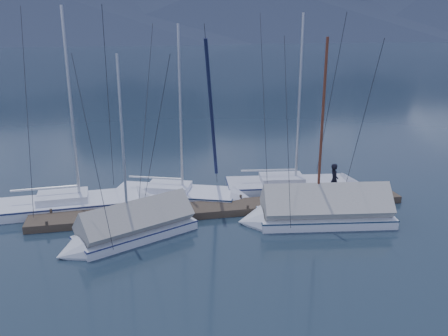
{
  "coord_description": "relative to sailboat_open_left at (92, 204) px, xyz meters",
  "views": [
    {
      "loc": [
        -4.4,
        -18.74,
        8.74
      ],
      "look_at": [
        0.0,
        2.0,
        2.2
      ],
      "focal_mm": 38.0,
      "sensor_mm": 36.0,
      "label": 1
    }
  ],
  "objects": [
    {
      "name": "ground",
      "position": [
        6.25,
        -3.9,
        -0.18
      ],
      "size": [
        1000.0,
        1000.0,
        0.0
      ],
      "primitive_type": "plane",
      "color": "black",
      "rests_on": "ground"
    },
    {
      "name": "dock",
      "position": [
        6.25,
        -1.9,
        -0.07
      ],
      "size": [
        18.0,
        1.5,
        0.54
      ],
      "color": "#382D23",
      "rests_on": "ground"
    },
    {
      "name": "mooring_posts",
      "position": [
        5.75,
        -1.9,
        0.17
      ],
      "size": [
        15.12,
        1.52,
        0.35
      ],
      "color": "#382D23",
      "rests_on": "ground"
    },
    {
      "name": "sailboat_open_left",
      "position": [
        0.0,
        0.0,
        0.0
      ],
      "size": [
        7.96,
        3.38,
        10.4
      ],
      "color": "silver",
      "rests_on": "ground"
    },
    {
      "name": "sailboat_open_mid",
      "position": [
        4.99,
        0.03,
        -0.01
      ],
      "size": [
        7.47,
        4.46,
        9.55
      ],
      "color": "white",
      "rests_on": "ground"
    },
    {
      "name": "sailboat_open_right",
      "position": [
        11.24,
        0.32,
        -0.01
      ],
      "size": [
        7.86,
        3.4,
        10.11
      ],
      "color": "silver",
      "rests_on": "ground"
    },
    {
      "name": "sailboat_covered_near",
      "position": [
        9.96,
        -3.99,
        0.27
      ],
      "size": [
        7.23,
        3.27,
        9.09
      ],
      "color": "white",
      "rests_on": "ground"
    },
    {
      "name": "sailboat_covered_far",
      "position": [
        1.59,
        -4.08,
        0.23
      ],
      "size": [
        6.16,
        4.19,
        8.38
      ],
      "color": "silver",
      "rests_on": "ground"
    },
    {
      "name": "person",
      "position": [
        11.85,
        -1.93,
        1.02
      ],
      "size": [
        0.52,
        0.69,
        1.73
      ],
      "primitive_type": "imported",
      "rotation": [
        0.0,
        0.0,
        1.39
      ],
      "color": "black",
      "rests_on": "dock"
    }
  ]
}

